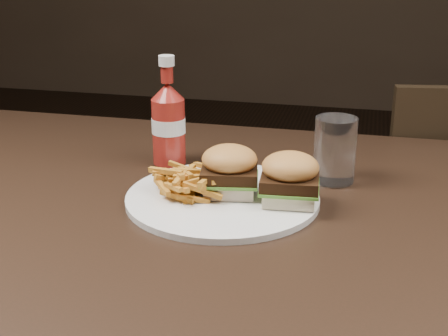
% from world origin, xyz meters
% --- Properties ---
extents(dining_table, '(1.20, 0.80, 0.04)m').
position_xyz_m(dining_table, '(0.00, 0.00, 0.73)').
color(dining_table, black).
rests_on(dining_table, ground).
extents(chair_far, '(0.45, 0.45, 0.04)m').
position_xyz_m(chair_far, '(0.47, 0.62, 0.43)').
color(chair_far, black).
rests_on(chair_far, ground).
extents(plate, '(0.29, 0.29, 0.01)m').
position_xyz_m(plate, '(0.06, 0.00, 0.76)').
color(plate, white).
rests_on(plate, dining_table).
extents(sandwich_half_a, '(0.09, 0.08, 0.02)m').
position_xyz_m(sandwich_half_a, '(0.07, 0.01, 0.77)').
color(sandwich_half_a, beige).
rests_on(sandwich_half_a, plate).
extents(sandwich_half_b, '(0.08, 0.08, 0.02)m').
position_xyz_m(sandwich_half_b, '(0.17, 0.00, 0.77)').
color(sandwich_half_b, '#F4E9C0').
rests_on(sandwich_half_b, plate).
extents(fries_pile, '(0.12, 0.12, 0.04)m').
position_xyz_m(fries_pile, '(0.01, 0.00, 0.78)').
color(fries_pile, '#BF751E').
rests_on(fries_pile, plate).
extents(ketchup_bottle, '(0.06, 0.06, 0.11)m').
position_xyz_m(ketchup_bottle, '(-0.07, 0.14, 0.81)').
color(ketchup_bottle, maroon).
rests_on(ketchup_bottle, dining_table).
extents(tumbler, '(0.09, 0.09, 0.11)m').
position_xyz_m(tumbler, '(0.22, 0.13, 0.81)').
color(tumbler, white).
rests_on(tumbler, dining_table).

